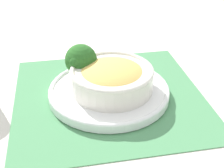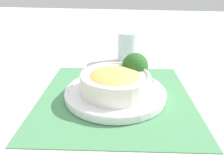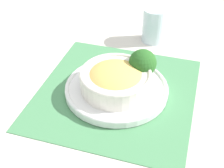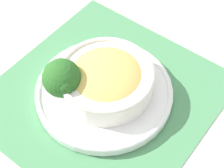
{
  "view_description": "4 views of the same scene",
  "coord_description": "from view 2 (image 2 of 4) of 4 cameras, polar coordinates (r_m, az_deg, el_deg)",
  "views": [
    {
      "loc": [
        -0.59,
        0.02,
        0.4
      ],
      "look_at": [
        -0.0,
        -0.01,
        0.04
      ],
      "focal_mm": 50.0,
      "sensor_mm": 36.0,
      "label": 1
    },
    {
      "loc": [
        0.08,
        -0.52,
        0.29
      ],
      "look_at": [
        -0.01,
        0.0,
        0.04
      ],
      "focal_mm": 35.0,
      "sensor_mm": 36.0,
      "label": 2
    },
    {
      "loc": [
        0.25,
        -0.58,
        0.54
      ],
      "look_at": [
        -0.01,
        -0.01,
        0.04
      ],
      "focal_mm": 50.0,
      "sensor_mm": 36.0,
      "label": 3
    },
    {
      "loc": [
        -0.32,
        0.3,
        0.61
      ],
      "look_at": [
        -0.01,
        -0.01,
        0.03
      ],
      "focal_mm": 60.0,
      "sensor_mm": 36.0,
      "label": 4
    }
  ],
  "objects": [
    {
      "name": "carrot_slice_middle",
      "position": [
        0.64,
        -0.05,
        1.07
      ],
      "size": [
        0.04,
        0.04,
        0.01
      ],
      "color": "orange",
      "rests_on": "plate"
    },
    {
      "name": "ground_plane",
      "position": [
        0.6,
        0.85,
        -3.4
      ],
      "size": [
        4.0,
        4.0,
        0.0
      ],
      "primitive_type": "plane",
      "color": "beige"
    },
    {
      "name": "carrot_slice_far",
      "position": [
        0.64,
        -1.48,
        0.9
      ],
      "size": [
        0.04,
        0.04,
        0.01
      ],
      "color": "orange",
      "rests_on": "plate"
    },
    {
      "name": "carrot_slice_extra",
      "position": [
        0.63,
        -2.77,
        0.57
      ],
      "size": [
        0.04,
        0.04,
        0.01
      ],
      "color": "orange",
      "rests_on": "plate"
    },
    {
      "name": "plate",
      "position": [
        0.59,
        0.86,
        -2.1
      ],
      "size": [
        0.27,
        0.27,
        0.02
      ],
      "color": "white",
      "rests_on": "placemat"
    },
    {
      "name": "carrot_slice_near",
      "position": [
        0.64,
        1.42,
        1.08
      ],
      "size": [
        0.04,
        0.04,
        0.01
      ],
      "color": "orange",
      "rests_on": "plate"
    },
    {
      "name": "water_glass",
      "position": [
        0.86,
        4.3,
        9.17
      ],
      "size": [
        0.08,
        0.08,
        0.11
      ],
      "color": "silver",
      "rests_on": "ground_plane"
    },
    {
      "name": "placemat",
      "position": [
        0.6,
        0.86,
        -3.23
      ],
      "size": [
        0.46,
        0.47,
        0.0
      ],
      "color": "#4C8C59",
      "rests_on": "ground_plane"
    },
    {
      "name": "broccoli_floret",
      "position": [
        0.62,
        6.04,
        4.71
      ],
      "size": [
        0.07,
        0.07,
        0.09
      ],
      "color": "#84AD5B",
      "rests_on": "plate"
    },
    {
      "name": "bowl",
      "position": [
        0.57,
        0.62,
        0.8
      ],
      "size": [
        0.18,
        0.18,
        0.06
      ],
      "color": "silver",
      "rests_on": "plate"
    }
  ]
}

